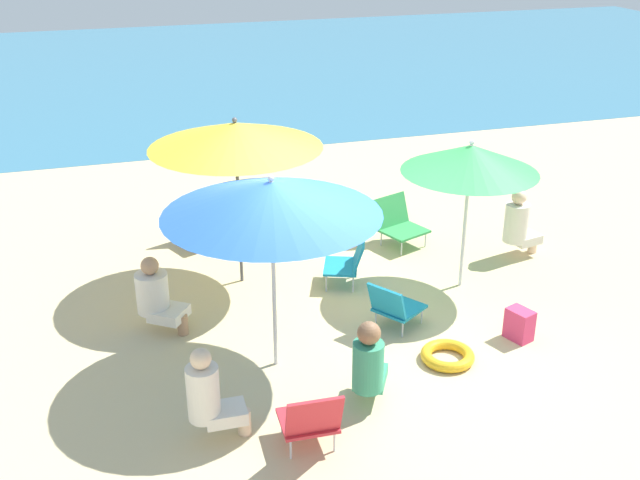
{
  "coord_description": "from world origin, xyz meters",
  "views": [
    {
      "loc": [
        -2.46,
        -6.94,
        4.35
      ],
      "look_at": [
        -0.11,
        0.84,
        0.7
      ],
      "focal_mm": 42.91,
      "sensor_mm": 36.0,
      "label": 1
    }
  ],
  "objects": [
    {
      "name": "beach_chair_a",
      "position": [
        -1.02,
        -1.88,
        0.32
      ],
      "size": [
        0.5,
        0.56,
        0.65
      ],
      "rotation": [
        0.0,
        0.0,
        1.53
      ],
      "color": "red",
      "rests_on": "ground_plane"
    },
    {
      "name": "swim_ring",
      "position": [
        0.72,
        -0.94,
        0.06
      ],
      "size": [
        0.55,
        0.55,
        0.11
      ],
      "primitive_type": "torus",
      "color": "yellow",
      "rests_on": "ground_plane"
    },
    {
      "name": "beach_chair_e",
      "position": [
        1.32,
        1.92,
        0.32
      ],
      "size": [
        0.73,
        0.76,
        0.64
      ],
      "rotation": [
        0.0,
        0.0,
        -1.2
      ],
      "color": "#33934C",
      "rests_on": "ground_plane"
    },
    {
      "name": "umbrella_blue",
      "position": [
        -0.98,
        -0.49,
        1.81
      ],
      "size": [
        2.09,
        2.09,
        2.04
      ],
      "color": "silver",
      "rests_on": "ground_plane"
    },
    {
      "name": "umbrella_green",
      "position": [
        1.59,
        0.54,
        1.63
      ],
      "size": [
        1.59,
        1.59,
        1.85
      ],
      "color": "silver",
      "rests_on": "ground_plane"
    },
    {
      "name": "person_a",
      "position": [
        2.67,
        1.08,
        0.47
      ],
      "size": [
        0.55,
        0.38,
        0.95
      ],
      "rotation": [
        0.0,
        0.0,
        0.21
      ],
      "color": "silver",
      "rests_on": "ground_plane"
    },
    {
      "name": "beach_chair_d",
      "position": [
        -1.29,
        2.74,
        0.31
      ],
      "size": [
        0.67,
        0.69,
        0.59
      ],
      "rotation": [
        0.0,
        0.0,
        -1.16
      ],
      "color": "navy",
      "rests_on": "ground_plane"
    },
    {
      "name": "person_c",
      "position": [
        -0.33,
        -1.42,
        0.46
      ],
      "size": [
        0.45,
        0.53,
        0.92
      ],
      "rotation": [
        0.0,
        0.0,
        1.06
      ],
      "color": "#389970",
      "rests_on": "ground_plane"
    },
    {
      "name": "beach_chair_b",
      "position": [
        0.29,
        0.96,
        0.33
      ],
      "size": [
        0.64,
        0.66,
        0.61
      ],
      "rotation": [
        0.0,
        0.0,
        2.77
      ],
      "color": "teal",
      "rests_on": "ground_plane"
    },
    {
      "name": "beach_bag",
      "position": [
        1.63,
        -0.77,
        0.17
      ],
      "size": [
        0.28,
        0.33,
        0.35
      ],
      "primitive_type": "cube",
      "rotation": [
        0.0,
        0.0,
        5.06
      ],
      "color": "#DB3866",
      "rests_on": "ground_plane"
    },
    {
      "name": "sea_water",
      "position": [
        0.0,
        14.62,
        0.0
      ],
      "size": [
        40.0,
        16.0,
        0.01
      ],
      "primitive_type": "cube",
      "color": "teal",
      "rests_on": "ground_plane"
    },
    {
      "name": "person_d",
      "position": [
        -2.05,
        0.54,
        0.42
      ],
      "size": [
        0.57,
        0.53,
        0.87
      ],
      "rotation": [
        0.0,
        0.0,
        5.66
      ],
      "color": "silver",
      "rests_on": "ground_plane"
    },
    {
      "name": "person_b",
      "position": [
        -1.8,
        -1.48,
        0.46
      ],
      "size": [
        0.54,
        0.29,
        0.93
      ],
      "rotation": [
        0.0,
        0.0,
        6.26
      ],
      "color": "silver",
      "rests_on": "ground_plane"
    },
    {
      "name": "ground_plane",
      "position": [
        0.0,
        0.0,
        0.0
      ],
      "size": [
        40.0,
        40.0,
        0.0
      ],
      "primitive_type": "plane",
      "color": "#D3BC8C"
    },
    {
      "name": "umbrella_yellow",
      "position": [
        -0.95,
        1.44,
        1.87
      ],
      "size": [
        2.02,
        2.02,
        2.08
      ],
      "color": "#4C4C51",
      "rests_on": "ground_plane"
    },
    {
      "name": "beach_chair_c",
      "position": [
        0.42,
        -0.19,
        0.29
      ],
      "size": [
        0.71,
        0.68,
        0.58
      ],
      "rotation": [
        0.0,
        0.0,
        0.58
      ],
      "color": "teal",
      "rests_on": "ground_plane"
    }
  ]
}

